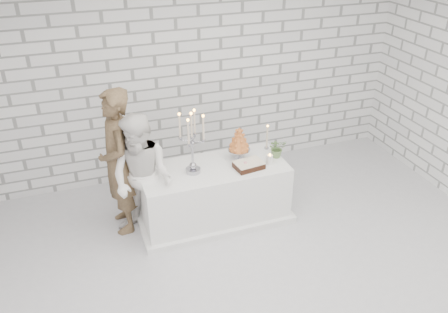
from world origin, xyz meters
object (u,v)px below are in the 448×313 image
cake_table (214,193)px  groom (118,162)px  croquembouche (239,143)px  bride (143,179)px  candelabra (192,143)px

cake_table → groom: groom is taller
croquembouche → groom: bearing=175.2°
bride → croquembouche: bride is taller
bride → candelabra: (0.61, 0.02, 0.35)m
bride → croquembouche: size_ratio=3.60×
cake_table → croquembouche: (0.37, 0.09, 0.59)m
cake_table → candelabra: candelabra is taller
groom → bride: size_ratio=1.15×
cake_table → croquembouche: size_ratio=4.10×
groom → bride: 0.37m
cake_table → bride: bearing=-176.6°
croquembouche → cake_table: bearing=-165.9°
bride → candelabra: size_ratio=2.02×
croquembouche → bride: bearing=-173.4°
cake_table → croquembouche: 0.71m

